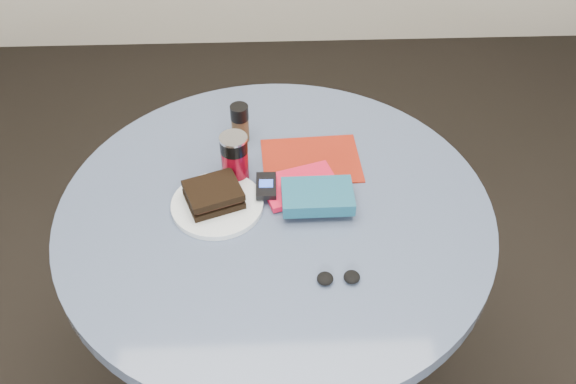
{
  "coord_description": "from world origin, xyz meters",
  "views": [
    {
      "loc": [
        -0.01,
        -1.03,
        1.79
      ],
      "look_at": [
        0.03,
        0.0,
        0.8
      ],
      "focal_mm": 40.0,
      "sensor_mm": 36.0,
      "label": 1
    }
  ],
  "objects_px": {
    "sandwich": "(214,195)",
    "magazine": "(311,161)",
    "plate": "(217,205)",
    "headphones": "(338,278)",
    "pepper_grinder": "(240,123)",
    "soda_can": "(235,157)",
    "table": "(276,255)",
    "mp3_player": "(266,186)",
    "red_book": "(300,186)",
    "novel": "(318,196)"
  },
  "relations": [
    {
      "from": "table",
      "to": "magazine",
      "type": "xyz_separation_m",
      "value": [
        0.09,
        0.16,
        0.17
      ]
    },
    {
      "from": "soda_can",
      "to": "red_book",
      "type": "height_order",
      "value": "soda_can"
    },
    {
      "from": "sandwich",
      "to": "magazine",
      "type": "bearing_deg",
      "value": 32.27
    },
    {
      "from": "sandwich",
      "to": "pepper_grinder",
      "type": "bearing_deg",
      "value": 76.49
    },
    {
      "from": "pepper_grinder",
      "to": "mp3_player",
      "type": "relative_size",
      "value": 1.26
    },
    {
      "from": "soda_can",
      "to": "pepper_grinder",
      "type": "height_order",
      "value": "soda_can"
    },
    {
      "from": "pepper_grinder",
      "to": "magazine",
      "type": "xyz_separation_m",
      "value": [
        0.17,
        -0.09,
        -0.05
      ]
    },
    {
      "from": "novel",
      "to": "table",
      "type": "bearing_deg",
      "value": 179.05
    },
    {
      "from": "plate",
      "to": "mp3_player",
      "type": "height_order",
      "value": "mp3_player"
    },
    {
      "from": "soda_can",
      "to": "novel",
      "type": "distance_m",
      "value": 0.22
    },
    {
      "from": "mp3_player",
      "to": "novel",
      "type": "bearing_deg",
      "value": -22.84
    },
    {
      "from": "red_book",
      "to": "mp3_player",
      "type": "distance_m",
      "value": 0.08
    },
    {
      "from": "magazine",
      "to": "novel",
      "type": "relative_size",
      "value": 1.49
    },
    {
      "from": "mp3_player",
      "to": "magazine",
      "type": "bearing_deg",
      "value": 44.91
    },
    {
      "from": "headphones",
      "to": "plate",
      "type": "bearing_deg",
      "value": 138.87
    },
    {
      "from": "red_book",
      "to": "novel",
      "type": "bearing_deg",
      "value": -77.09
    },
    {
      "from": "soda_can",
      "to": "table",
      "type": "bearing_deg",
      "value": -50.22
    },
    {
      "from": "pepper_grinder",
      "to": "sandwich",
      "type": "bearing_deg",
      "value": -103.51
    },
    {
      "from": "soda_can",
      "to": "plate",
      "type": "bearing_deg",
      "value": -111.92
    },
    {
      "from": "magazine",
      "to": "red_book",
      "type": "relative_size",
      "value": 1.38
    },
    {
      "from": "sandwich",
      "to": "mp3_player",
      "type": "distance_m",
      "value": 0.12
    },
    {
      "from": "table",
      "to": "magazine",
      "type": "bearing_deg",
      "value": 59.79
    },
    {
      "from": "sandwich",
      "to": "mp3_player",
      "type": "relative_size",
      "value": 1.79
    },
    {
      "from": "magazine",
      "to": "headphones",
      "type": "bearing_deg",
      "value": -88.15
    },
    {
      "from": "novel",
      "to": "magazine",
      "type": "bearing_deg",
      "value": 90.51
    },
    {
      "from": "magazine",
      "to": "table",
      "type": "bearing_deg",
      "value": -123.23
    },
    {
      "from": "red_book",
      "to": "mp3_player",
      "type": "xyz_separation_m",
      "value": [
        -0.08,
        -0.01,
        0.01
      ]
    },
    {
      "from": "soda_can",
      "to": "magazine",
      "type": "relative_size",
      "value": 0.51
    },
    {
      "from": "novel",
      "to": "mp3_player",
      "type": "relative_size",
      "value": 1.94
    },
    {
      "from": "soda_can",
      "to": "magazine",
      "type": "distance_m",
      "value": 0.2
    },
    {
      "from": "table",
      "to": "pepper_grinder",
      "type": "height_order",
      "value": "pepper_grinder"
    },
    {
      "from": "sandwich",
      "to": "magazine",
      "type": "relative_size",
      "value": 0.62
    },
    {
      "from": "plate",
      "to": "headphones",
      "type": "relative_size",
      "value": 2.33
    },
    {
      "from": "plate",
      "to": "headphones",
      "type": "bearing_deg",
      "value": -41.13
    },
    {
      "from": "plate",
      "to": "pepper_grinder",
      "type": "height_order",
      "value": "pepper_grinder"
    },
    {
      "from": "plate",
      "to": "novel",
      "type": "xyz_separation_m",
      "value": [
        0.23,
        -0.01,
        0.03
      ]
    },
    {
      "from": "magazine",
      "to": "red_book",
      "type": "distance_m",
      "value": 0.11
    },
    {
      "from": "magazine",
      "to": "red_book",
      "type": "xyz_separation_m",
      "value": [
        -0.03,
        -0.1,
        0.01
      ]
    },
    {
      "from": "sandwich",
      "to": "magazine",
      "type": "height_order",
      "value": "sandwich"
    },
    {
      "from": "magazine",
      "to": "novel",
      "type": "xyz_separation_m",
      "value": [
        0.0,
        -0.16,
        0.03
      ]
    },
    {
      "from": "sandwich",
      "to": "soda_can",
      "type": "relative_size",
      "value": 1.21
    },
    {
      "from": "red_book",
      "to": "novel",
      "type": "height_order",
      "value": "novel"
    },
    {
      "from": "headphones",
      "to": "pepper_grinder",
      "type": "bearing_deg",
      "value": 113.88
    },
    {
      "from": "sandwich",
      "to": "mp3_player",
      "type": "height_order",
      "value": "sandwich"
    },
    {
      "from": "plate",
      "to": "mp3_player",
      "type": "relative_size",
      "value": 2.55
    },
    {
      "from": "mp3_player",
      "to": "table",
      "type": "bearing_deg",
      "value": -68.65
    },
    {
      "from": "red_book",
      "to": "headphones",
      "type": "relative_size",
      "value": 1.92
    },
    {
      "from": "pepper_grinder",
      "to": "magazine",
      "type": "relative_size",
      "value": 0.44
    },
    {
      "from": "table",
      "to": "headphones",
      "type": "height_order",
      "value": "headphones"
    },
    {
      "from": "sandwich",
      "to": "pepper_grinder",
      "type": "height_order",
      "value": "pepper_grinder"
    }
  ]
}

